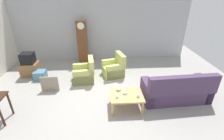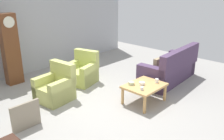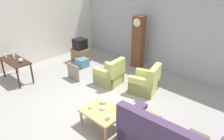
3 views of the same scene
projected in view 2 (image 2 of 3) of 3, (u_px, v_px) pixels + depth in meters
ground_plane at (111, 106)px, 5.73m from camera, size 10.40×10.40×0.00m
garage_door_wall at (27, 23)px, 7.50m from camera, size 8.40×0.16×3.20m
couch_floral at (170, 70)px, 7.09m from camera, size 2.15×1.00×1.04m
armchair_olive_near at (56, 88)px, 5.96m from camera, size 0.87×0.84×0.92m
armchair_olive_far at (82, 73)px, 7.01m from camera, size 0.96×0.94×0.92m
coffee_table_wood at (144, 87)px, 5.79m from camera, size 0.96×0.76×0.46m
grandfather_clock at (11, 50)px, 6.72m from camera, size 0.44×0.30×2.01m
framed_picture_leaning at (26, 116)px, 4.76m from camera, size 0.60×0.05×0.56m
cup_white_porcelain at (157, 81)px, 5.88m from camera, size 0.09×0.09×0.10m
cup_blue_rimmed at (142, 88)px, 5.47m from camera, size 0.08×0.08×0.07m
bowl_white_stacked at (142, 83)px, 5.76m from camera, size 0.14×0.14×0.07m
bowl_shallow_green at (131, 83)px, 5.76m from camera, size 0.15×0.15×0.07m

